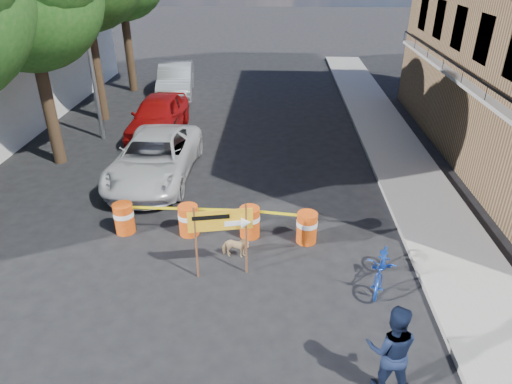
# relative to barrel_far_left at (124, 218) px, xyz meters

# --- Properties ---
(ground) EXTENTS (120.00, 120.00, 0.00)m
(ground) POSITION_rel_barrel_far_left_xyz_m (2.86, -2.29, -0.47)
(ground) COLOR black
(ground) RESTS_ON ground
(sidewalk_east) EXTENTS (2.40, 40.00, 0.15)m
(sidewalk_east) POSITION_rel_barrel_far_left_xyz_m (9.06, 3.71, -0.40)
(sidewalk_east) COLOR gray
(sidewalk_east) RESTS_ON ground
(streetlamp) EXTENTS (1.25, 0.18, 8.00)m
(streetlamp) POSITION_rel_barrel_far_left_xyz_m (-3.08, 7.21, 3.90)
(streetlamp) COLOR gray
(streetlamp) RESTS_ON ground
(barrel_far_left) EXTENTS (0.58, 0.58, 0.90)m
(barrel_far_left) POSITION_rel_barrel_far_left_xyz_m (0.00, 0.00, 0.00)
(barrel_far_left) COLOR #C93D0B
(barrel_far_left) RESTS_ON ground
(barrel_mid_left) EXTENTS (0.58, 0.58, 0.90)m
(barrel_mid_left) POSITION_rel_barrel_far_left_xyz_m (1.85, -0.02, 0.00)
(barrel_mid_left) COLOR #C93D0B
(barrel_mid_left) RESTS_ON ground
(barrel_mid_right) EXTENTS (0.58, 0.58, 0.90)m
(barrel_mid_right) POSITION_rel_barrel_far_left_xyz_m (3.58, -0.05, 0.00)
(barrel_mid_right) COLOR #C93D0B
(barrel_mid_right) RESTS_ON ground
(barrel_far_right) EXTENTS (0.58, 0.58, 0.90)m
(barrel_far_right) POSITION_rel_barrel_far_left_xyz_m (5.16, -0.26, 0.00)
(barrel_far_right) COLOR #C93D0B
(barrel_far_right) RESTS_ON ground
(detour_sign) EXTENTS (1.52, 0.41, 1.98)m
(detour_sign) POSITION_rel_barrel_far_left_xyz_m (3.21, -1.80, 0.98)
(detour_sign) COLOR #592D19
(detour_sign) RESTS_ON ground
(pedestrian) EXTENTS (1.03, 0.86, 1.88)m
(pedestrian) POSITION_rel_barrel_far_left_xyz_m (6.38, -4.98, 0.47)
(pedestrian) COLOR black
(pedestrian) RESTS_ON ground
(bicycle) EXTENTS (0.94, 1.15, 1.88)m
(bicycle) POSITION_rel_barrel_far_left_xyz_m (6.87, -1.99, 0.47)
(bicycle) COLOR #1641B4
(bicycle) RESTS_ON ground
(dog) EXTENTS (0.75, 0.37, 0.62)m
(dog) POSITION_rel_barrel_far_left_xyz_m (3.27, -1.09, -0.16)
(dog) COLOR tan
(dog) RESTS_ON ground
(suv_white) EXTENTS (2.66, 5.60, 1.54)m
(suv_white) POSITION_rel_barrel_far_left_xyz_m (0.06, 3.53, 0.30)
(suv_white) COLOR silver
(suv_white) RESTS_ON ground
(sedan_red) EXTENTS (2.12, 4.95, 1.66)m
(sedan_red) POSITION_rel_barrel_far_left_xyz_m (-0.83, 7.89, 0.36)
(sedan_red) COLOR #9E0D0D
(sedan_red) RESTS_ON ground
(sedan_silver) EXTENTS (2.45, 5.28, 1.68)m
(sedan_silver) POSITION_rel_barrel_far_left_xyz_m (-1.29, 13.93, 0.37)
(sedan_silver) COLOR #A8ABAF
(sedan_silver) RESTS_ON ground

